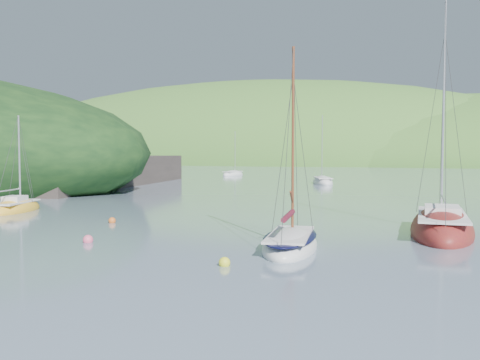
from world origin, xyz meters
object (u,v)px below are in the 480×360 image
at_px(daysailer_white, 290,244).
at_px(distant_sloop_c, 233,175).
at_px(distant_sloop_a, 323,182).
at_px(sloop_red, 442,230).
at_px(sailboat_yellow, 16,209).

bearing_deg(daysailer_white, distant_sloop_c, 105.24).
bearing_deg(distant_sloop_c, distant_sloop_a, -32.69).
xyz_separation_m(daysailer_white, distant_sloop_a, (-9.47, 45.07, -0.05)).
height_order(distant_sloop_a, distant_sloop_c, distant_sloop_a).
bearing_deg(daysailer_white, sloop_red, 38.62).
bearing_deg(sailboat_yellow, distant_sloop_a, 54.42).
distance_m(sloop_red, sailboat_yellow, 28.32).
distance_m(sailboat_yellow, distant_sloop_a, 40.75).
distance_m(distant_sloop_a, distant_sloop_c, 25.06).
bearing_deg(distant_sloop_a, sloop_red, -89.97).
bearing_deg(sloop_red, distant_sloop_a, 108.43).
relative_size(daysailer_white, sailboat_yellow, 1.29).
xyz_separation_m(sloop_red, distant_sloop_a, (-15.51, 38.20, -0.07)).
distance_m(daysailer_white, distant_sloop_c, 67.45).
bearing_deg(sailboat_yellow, sloop_red, -16.27).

